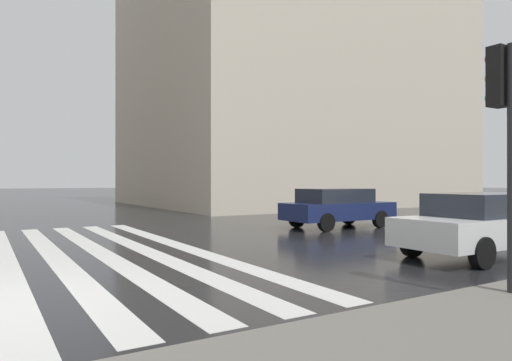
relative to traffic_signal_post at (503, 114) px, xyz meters
The scene contains 6 objects.
ground_plane 7.17m from the traffic_signal_post, 59.58° to the left, with size 220.00×220.00×0.00m, color black.
zebra_crossing 8.96m from the traffic_signal_post, 30.54° to the left, with size 13.00×5.50×0.01m.
haussmann_block_corner 29.54m from the traffic_signal_post, 28.96° to the right, with size 18.04×21.49×21.52m.
traffic_signal_post is the anchor object (origin of this frame).
car_navy 10.24m from the traffic_signal_post, 28.11° to the right, with size 1.85×4.10×1.41m.
car_white 4.43m from the traffic_signal_post, 53.71° to the right, with size 1.85×4.10×1.41m.
Camera 1 is at (-7.04, 0.49, 1.68)m, focal length 31.95 mm.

